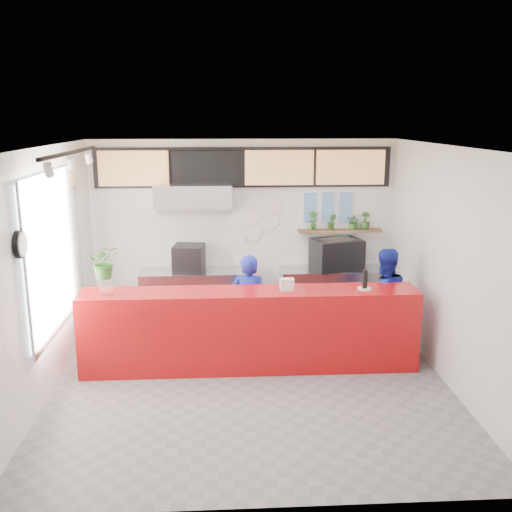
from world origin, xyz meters
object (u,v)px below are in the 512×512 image
(service_counter, at_px, (250,330))
(espresso_machine, at_px, (337,254))
(staff_right, at_px, (383,300))
(pepper_mill, at_px, (365,279))
(staff_center, at_px, (249,305))
(panini_oven, at_px, (189,258))

(service_counter, xyz_separation_m, espresso_machine, (1.52, 1.80, 0.60))
(service_counter, xyz_separation_m, staff_right, (1.95, 0.50, 0.22))
(espresso_machine, distance_m, pepper_mill, 1.82)
(service_counter, relative_size, espresso_machine, 5.84)
(staff_center, relative_size, pepper_mill, 5.88)
(staff_center, bearing_deg, staff_right, -163.19)
(panini_oven, bearing_deg, staff_center, -48.54)
(service_counter, distance_m, espresso_machine, 2.43)
(staff_right, bearing_deg, pepper_mill, 40.95)
(espresso_machine, relative_size, staff_right, 0.50)
(service_counter, height_order, pepper_mill, pepper_mill)
(panini_oven, relative_size, pepper_mill, 1.88)
(espresso_machine, height_order, staff_right, staff_right)
(pepper_mill, bearing_deg, panini_oven, 143.36)
(service_counter, xyz_separation_m, pepper_mill, (1.54, -0.02, 0.69))
(staff_right, bearing_deg, service_counter, 4.24)
(pepper_mill, bearing_deg, service_counter, 179.33)
(staff_center, xyz_separation_m, pepper_mill, (1.53, -0.48, 0.50))
(panini_oven, bearing_deg, pepper_mill, -29.49)
(staff_center, relative_size, staff_right, 0.96)
(pepper_mill, bearing_deg, espresso_machine, 90.65)
(espresso_machine, distance_m, staff_right, 1.43)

